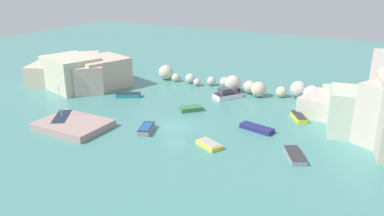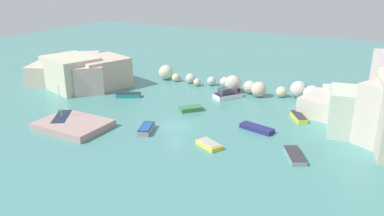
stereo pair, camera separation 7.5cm
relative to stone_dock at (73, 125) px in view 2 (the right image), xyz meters
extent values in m
plane|color=teal|center=(10.90, 6.65, -0.43)|extent=(160.00, 160.00, 0.00)
cube|color=beige|center=(-18.56, 12.69, 1.32)|extent=(7.25, 7.51, 3.50)
cube|color=beige|center=(-9.06, 12.86, 1.81)|extent=(7.01, 7.05, 4.48)
cube|color=beige|center=(-9.21, 16.06, 2.04)|extent=(9.56, 9.93, 4.94)
cube|color=beige|center=(-12.67, 12.79, 2.26)|extent=(10.33, 9.00, 5.39)
cube|color=#C5B19B|center=(-16.89, 18.87, 1.17)|extent=(7.75, 8.22, 3.20)
cube|color=#C1B2AA|center=(-16.77, 20.38, 1.57)|extent=(8.37, 8.59, 4.00)
cube|color=beige|center=(-19.96, 15.64, 0.91)|extent=(7.39, 7.58, 2.69)
cube|color=beige|center=(30.66, 22.30, 1.11)|extent=(10.41, 10.93, 3.08)
cube|color=beige|center=(30.30, 14.83, 2.27)|extent=(5.29, 6.55, 5.40)
cube|color=beige|center=(28.01, 20.06, 0.85)|extent=(9.15, 8.35, 2.56)
sphere|color=beige|center=(-2.02, 25.19, 0.87)|extent=(2.60, 2.60, 2.60)
sphere|color=beige|center=(0.28, 24.78, 0.28)|extent=(1.42, 1.42, 1.42)
sphere|color=beige|center=(3.03, 25.16, 0.41)|extent=(1.68, 1.68, 1.68)
sphere|color=beige|center=(4.92, 24.15, 0.21)|extent=(1.28, 1.28, 1.28)
sphere|color=beige|center=(6.94, 25.57, 0.33)|extent=(1.52, 1.52, 1.52)
sphere|color=beige|center=(9.23, 26.03, 0.38)|extent=(1.62, 1.62, 1.62)
sphere|color=beige|center=(11.62, 23.89, 0.93)|extent=(2.73, 2.73, 2.73)
sphere|color=beige|center=(14.34, 24.35, 0.61)|extent=(2.09, 2.09, 2.09)
sphere|color=beige|center=(16.17, 23.36, 0.76)|extent=(2.39, 2.39, 2.39)
sphere|color=beige|center=(19.36, 24.87, 0.41)|extent=(1.69, 1.69, 1.69)
sphere|color=#BFB4AF|center=(21.75, 25.93, 0.88)|extent=(2.62, 2.62, 2.62)
sphere|color=beige|center=(24.03, 24.59, 0.84)|extent=(2.54, 2.54, 2.54)
sphere|color=beige|center=(25.94, 25.35, 0.30)|extent=(1.46, 1.46, 1.46)
sphere|color=beige|center=(28.47, 24.75, 0.82)|extent=(2.50, 2.50, 2.50)
cube|color=tan|center=(0.00, 0.00, 0.00)|extent=(8.66, 6.42, 0.86)
cube|color=white|center=(12.20, 20.55, -0.07)|extent=(4.14, 4.71, 0.72)
cube|color=#2E1E34|center=(12.20, 20.55, 0.32)|extent=(4.06, 4.62, 0.06)
cube|color=#3F444C|center=(11.84, 20.02, 0.75)|extent=(2.18, 2.21, 0.92)
cube|color=black|center=(13.31, 22.18, 0.54)|extent=(0.57, 0.55, 0.50)
cube|color=gray|center=(-2.62, 0.70, -0.02)|extent=(4.24, 5.18, 0.82)
cube|color=#192737|center=(-2.62, 0.70, 0.42)|extent=(4.16, 5.08, 0.06)
cylinder|color=silver|center=(-2.62, 0.70, 2.46)|extent=(0.10, 0.10, 4.14)
cube|color=yellow|center=(17.42, 3.20, -0.19)|extent=(3.46, 2.79, 0.48)
cube|color=#ADA89E|center=(17.42, 3.20, 0.09)|extent=(2.94, 2.37, 0.08)
cube|color=yellow|center=(24.16, 16.48, -0.13)|extent=(2.97, 3.75, 0.61)
cube|color=#262A32|center=(24.16, 16.48, 0.21)|extent=(2.91, 3.67, 0.06)
cube|color=#387B44|center=(9.99, 12.61, -0.12)|extent=(3.27, 3.34, 0.61)
cube|color=teal|center=(-1.62, 13.48, -0.13)|extent=(3.93, 3.04, 0.60)
cube|color=#1A282E|center=(-1.62, 13.48, 0.20)|extent=(3.86, 2.98, 0.06)
cube|color=gray|center=(26.58, 5.07, -0.20)|extent=(3.29, 4.30, 0.47)
cube|color=#322F31|center=(26.58, 5.07, 0.07)|extent=(3.22, 4.22, 0.06)
cube|color=navy|center=(20.56, 10.22, -0.14)|extent=(4.49, 2.35, 0.58)
cube|color=gray|center=(8.70, 3.49, -0.12)|extent=(2.53, 3.78, 0.62)
cube|color=#21212A|center=(8.70, 3.49, 0.22)|extent=(2.48, 3.70, 0.06)
cube|color=#234C93|center=(8.70, 3.49, 0.23)|extent=(2.15, 3.21, 0.08)
camera|label=1|loc=(34.53, -32.60, 18.29)|focal=36.30mm
camera|label=2|loc=(34.60, -32.56, 18.29)|focal=36.30mm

